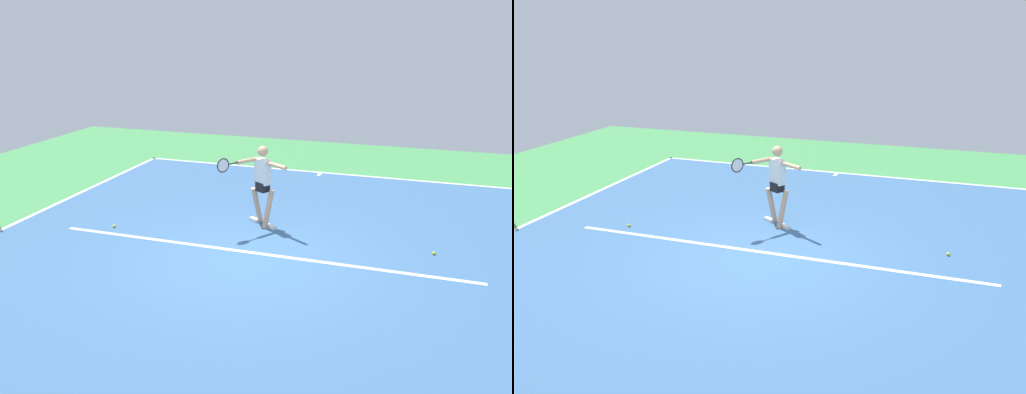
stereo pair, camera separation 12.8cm
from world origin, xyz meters
The scene contains 9 objects.
ground_plane centered at (0.00, 0.00, 0.00)m, with size 20.71×20.71×0.00m, color #428E4C.
court_surface centered at (0.00, 0.00, 0.00)m, with size 10.74×12.62×0.00m, color #38608E.
court_line_baseline_near centered at (0.00, -6.26, 0.00)m, with size 10.74×0.10×0.01m, color white.
court_line_sideline_right centered at (5.32, 0.00, 0.00)m, with size 0.10×12.62×0.01m, color white.
court_line_service centered at (0.00, -0.31, 0.00)m, with size 8.05×0.10×0.01m, color white.
court_line_centre_mark centered at (0.00, -6.06, 0.00)m, with size 0.10×0.30×0.01m, color white.
tennis_player centered at (0.31, -1.73, 0.97)m, with size 1.30×1.04×1.71m.
tennis_ball_far_corner centered at (-3.17, -1.27, 0.03)m, with size 0.07×0.07×0.07m, color #CCE033.
tennis_ball_by_sideline centered at (3.18, -0.63, 0.03)m, with size 0.07×0.07×0.07m, color yellow.
Camera 1 is at (-2.98, 8.51, 4.09)m, focal length 38.35 mm.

